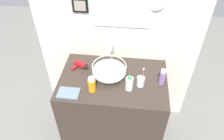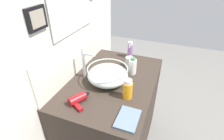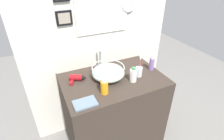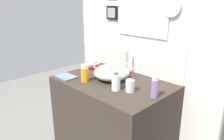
# 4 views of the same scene
# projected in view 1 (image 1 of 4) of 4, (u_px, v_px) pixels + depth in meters

# --- Properties ---
(ground_plane) EXTENTS (6.00, 6.00, 0.00)m
(ground_plane) POSITION_uv_depth(u_px,v_px,m) (113.00, 129.00, 2.61)
(ground_plane) COLOR gray
(vanity_counter) EXTENTS (1.00, 0.68, 0.84)m
(vanity_counter) POSITION_uv_depth(u_px,v_px,m) (113.00, 106.00, 2.33)
(vanity_counter) COLOR #382D26
(vanity_counter) RESTS_ON ground
(back_panel) EXTENTS (1.64, 0.10, 2.43)m
(back_panel) POSITION_uv_depth(u_px,v_px,m) (118.00, 23.00, 2.07)
(back_panel) COLOR silver
(back_panel) RESTS_ON ground
(glass_bowl_sink) EXTENTS (0.32, 0.32, 0.13)m
(glass_bowl_sink) POSITION_uv_depth(u_px,v_px,m) (109.00, 71.00, 2.02)
(glass_bowl_sink) COLOR silver
(glass_bowl_sink) RESTS_ON vanity_counter
(faucet) EXTENTS (0.02, 0.12, 0.26)m
(faucet) POSITION_uv_depth(u_px,v_px,m) (112.00, 51.00, 2.11)
(faucet) COLOR silver
(faucet) RESTS_ON vanity_counter
(hair_drier) EXTENTS (0.19, 0.13, 0.06)m
(hair_drier) POSITION_uv_depth(u_px,v_px,m) (81.00, 65.00, 2.14)
(hair_drier) COLOR maroon
(hair_drier) RESTS_ON vanity_counter
(toothbrush_cup) EXTENTS (0.07, 0.07, 0.20)m
(toothbrush_cup) POSITION_uv_depth(u_px,v_px,m) (141.00, 81.00, 1.94)
(toothbrush_cup) COLOR silver
(toothbrush_cup) RESTS_ON vanity_counter
(lotion_bottle) EXTENTS (0.07, 0.07, 0.15)m
(lotion_bottle) POSITION_uv_depth(u_px,v_px,m) (92.00, 85.00, 1.88)
(lotion_bottle) COLOR orange
(lotion_bottle) RESTS_ON vanity_counter
(shampoo_bottle) EXTENTS (0.05, 0.05, 0.16)m
(shampoo_bottle) POSITION_uv_depth(u_px,v_px,m) (162.00, 77.00, 1.94)
(shampoo_bottle) COLOR #8C6BB2
(shampoo_bottle) RESTS_ON vanity_counter
(soap_dispenser) EXTENTS (0.07, 0.07, 0.15)m
(soap_dispenser) POSITION_uv_depth(u_px,v_px,m) (129.00, 83.00, 1.90)
(soap_dispenser) COLOR white
(soap_dispenser) RESTS_ON vanity_counter
(hand_towel) EXTENTS (0.19, 0.13, 0.02)m
(hand_towel) POSITION_uv_depth(u_px,v_px,m) (69.00, 93.00, 1.89)
(hand_towel) COLOR slate
(hand_towel) RESTS_ON vanity_counter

